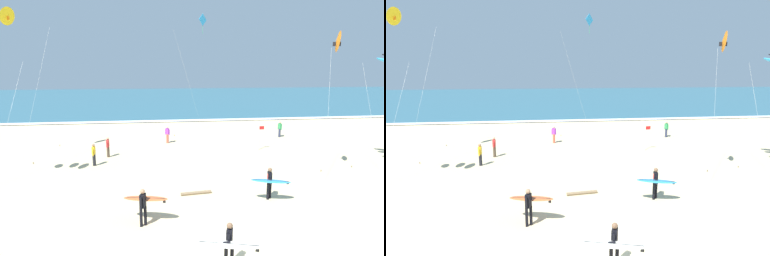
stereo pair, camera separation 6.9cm
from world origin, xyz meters
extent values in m
plane|color=beige|center=(0.00, 0.00, 0.00)|extent=(160.00, 160.00, 0.00)
cube|color=#2D6075|center=(0.00, 57.78, 0.04)|extent=(160.00, 60.00, 0.08)
cube|color=white|center=(0.00, 28.08, 0.09)|extent=(160.00, 1.44, 0.01)
cylinder|color=black|center=(3.28, 3.67, 0.44)|extent=(0.13, 0.13, 0.88)
cylinder|color=black|center=(3.45, 3.80, 0.44)|extent=(0.13, 0.13, 0.88)
cube|color=black|center=(3.36, 3.73, 1.18)|extent=(0.26, 0.37, 0.60)
cube|color=red|center=(3.26, 3.76, 1.22)|extent=(0.05, 0.20, 0.32)
sphere|color=brown|center=(3.36, 3.73, 1.60)|extent=(0.21, 0.21, 0.21)
cylinder|color=black|center=(3.32, 3.51, 1.29)|extent=(0.09, 0.09, 0.26)
cylinder|color=black|center=(3.24, 3.43, 1.16)|extent=(0.26, 0.13, 0.14)
cylinder|color=black|center=(3.41, 3.96, 1.14)|extent=(0.09, 0.09, 0.56)
ellipsoid|color=#3399D8|center=(3.29, 3.38, 1.12)|extent=(2.10, 0.94, 0.15)
cube|color=#333333|center=(3.29, 3.38, 1.16)|extent=(1.76, 0.38, 0.08)
cube|color=#262628|center=(4.13, 3.21, 1.05)|extent=(0.12, 0.04, 0.14)
cylinder|color=black|center=(-3.22, 1.61, 0.44)|extent=(0.13, 0.13, 0.88)
cylinder|color=black|center=(-3.04, 1.73, 0.44)|extent=(0.13, 0.13, 0.88)
cube|color=black|center=(-3.13, 1.67, 1.18)|extent=(0.29, 0.38, 0.60)
cube|color=white|center=(-3.23, 1.70, 1.22)|extent=(0.07, 0.19, 0.32)
sphere|color=#A87A59|center=(-3.13, 1.67, 1.60)|extent=(0.21, 0.21, 0.21)
cylinder|color=black|center=(-3.20, 1.45, 1.14)|extent=(0.09, 0.09, 0.56)
cylinder|color=black|center=(-3.06, 1.89, 1.29)|extent=(0.09, 0.09, 0.26)
cylinder|color=black|center=(-3.09, 1.99, 1.16)|extent=(0.26, 0.15, 0.14)
ellipsoid|color=orange|center=(-3.02, 2.01, 1.12)|extent=(2.12, 1.16, 0.16)
cube|color=#333333|center=(-3.02, 2.01, 1.16)|extent=(1.72, 0.56, 0.08)
cube|color=#262628|center=(-2.20, 1.75, 1.05)|extent=(0.12, 0.05, 0.14)
cylinder|color=black|center=(0.01, -1.61, 0.44)|extent=(0.13, 0.13, 0.88)
cube|color=black|center=(-0.11, -1.66, 1.18)|extent=(0.30, 0.39, 0.60)
cube|color=white|center=(-0.21, -1.62, 1.22)|extent=(0.08, 0.19, 0.32)
sphere|color=brown|center=(-0.11, -1.66, 1.60)|extent=(0.21, 0.21, 0.21)
cylinder|color=black|center=(-0.19, -1.87, 1.29)|extent=(0.09, 0.09, 0.26)
cylinder|color=black|center=(-0.27, -1.94, 1.16)|extent=(0.26, 0.16, 0.14)
cylinder|color=black|center=(-0.04, -1.44, 1.14)|extent=(0.09, 0.09, 0.56)
ellipsoid|color=white|center=(-0.23, -2.00, 1.12)|extent=(2.27, 1.20, 0.18)
cube|color=#333333|center=(-0.23, -2.00, 1.16)|extent=(1.87, 0.68, 0.10)
cube|color=#262628|center=(0.66, -2.31, 1.05)|extent=(0.12, 0.05, 0.14)
cone|color=yellow|center=(-12.56, 12.95, 10.32)|extent=(0.90, 1.33, 1.25)
cube|color=orange|center=(-12.56, 12.95, 10.18)|extent=(0.42, 0.20, 0.24)
cylinder|color=silver|center=(-11.72, 14.84, 5.08)|extent=(1.68, 3.78, 9.97)
cylinder|color=brown|center=(-10.89, 16.72, 0.05)|extent=(0.06, 0.06, 0.10)
cone|color=orange|center=(7.84, 5.99, 8.27)|extent=(0.66, 1.20, 1.20)
cube|color=black|center=(7.84, 5.99, 8.13)|extent=(0.41, 0.17, 0.24)
cylinder|color=silver|center=(8.13, 6.75, 4.06)|extent=(0.60, 1.52, 7.91)
cylinder|color=brown|center=(8.42, 7.50, 0.05)|extent=(0.06, 0.06, 0.10)
cylinder|color=silver|center=(11.80, 7.75, 3.62)|extent=(1.63, 0.63, 7.03)
cylinder|color=brown|center=(10.99, 8.06, 0.05)|extent=(0.06, 0.06, 0.10)
cube|color=#2D99DB|center=(2.73, 22.56, 11.69)|extent=(0.93, 0.85, 1.23)
cylinder|color=green|center=(2.73, 22.56, 10.68)|extent=(0.02, 0.02, 0.80)
cylinder|color=silver|center=(1.09, 21.08, 5.19)|extent=(3.30, 2.98, 10.18)
cylinder|color=brown|center=(-0.56, 19.59, 0.05)|extent=(0.06, 0.06, 0.10)
cylinder|color=silver|center=(-11.60, 9.34, 3.65)|extent=(0.63, 4.60, 7.10)
cylinder|color=brown|center=(-11.29, 11.64, 0.05)|extent=(0.06, 0.06, 0.10)
cylinder|color=#2D334C|center=(9.74, 17.71, 0.42)|extent=(0.22, 0.22, 0.84)
cube|color=#339351|center=(9.74, 17.71, 1.11)|extent=(0.30, 0.37, 0.54)
sphere|color=tan|center=(9.74, 17.71, 1.49)|extent=(0.20, 0.20, 0.20)
cylinder|color=#339351|center=(9.65, 17.90, 1.01)|extent=(0.08, 0.08, 0.50)
cylinder|color=#339351|center=(9.83, 17.52, 1.01)|extent=(0.08, 0.08, 0.50)
cylinder|color=#D8593F|center=(-1.39, 16.64, 0.42)|extent=(0.22, 0.22, 0.84)
cube|color=purple|center=(-1.39, 16.64, 1.11)|extent=(0.37, 0.33, 0.54)
sphere|color=beige|center=(-1.39, 16.64, 1.49)|extent=(0.20, 0.20, 0.20)
cylinder|color=purple|center=(-1.22, 16.52, 1.01)|extent=(0.08, 0.08, 0.50)
cylinder|color=purple|center=(-1.56, 16.76, 1.01)|extent=(0.08, 0.08, 0.50)
cylinder|color=black|center=(-6.82, 10.64, 0.42)|extent=(0.22, 0.22, 0.84)
cube|color=gold|center=(-6.82, 10.64, 1.11)|extent=(0.21, 0.33, 0.54)
sphere|color=#A87A59|center=(-6.82, 10.64, 1.49)|extent=(0.20, 0.20, 0.20)
cylinder|color=gold|center=(-6.81, 10.85, 1.01)|extent=(0.08, 0.08, 0.50)
cylinder|color=gold|center=(-6.84, 10.43, 1.01)|extent=(0.08, 0.08, 0.50)
cylinder|color=#4C3D2D|center=(-6.15, 12.70, 0.42)|extent=(0.22, 0.22, 0.84)
cube|color=red|center=(-6.15, 12.70, 1.11)|extent=(0.21, 0.33, 0.54)
sphere|color=tan|center=(-6.15, 12.70, 1.49)|extent=(0.20, 0.20, 0.20)
cylinder|color=red|center=(-6.16, 12.49, 1.01)|extent=(0.08, 0.08, 0.50)
cylinder|color=red|center=(-6.13, 12.91, 1.01)|extent=(0.08, 0.08, 0.50)
cylinder|color=silver|center=(6.05, 13.24, 1.05)|extent=(0.05, 0.05, 2.10)
cube|color=red|center=(6.27, 13.24, 1.90)|extent=(0.40, 0.02, 0.28)
cylinder|color=#846B4C|center=(-0.37, 4.77, 0.09)|extent=(1.71, 0.36, 0.17)
camera|label=1|loc=(-2.56, -11.05, 6.87)|focal=29.06mm
camera|label=2|loc=(-2.49, -11.06, 6.87)|focal=29.06mm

